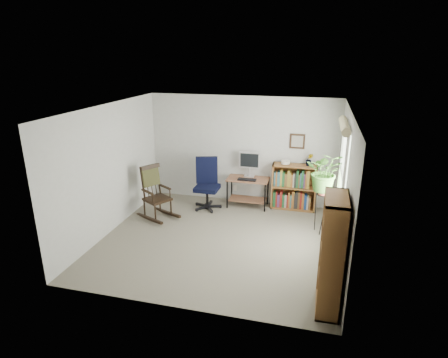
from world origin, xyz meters
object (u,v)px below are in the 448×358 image
(rocking_chair, at_px, (157,192))
(office_chair, at_px, (207,184))
(low_bookshelf, at_px, (294,187))
(desk, at_px, (248,192))
(tall_bookshelf, at_px, (332,255))

(rocking_chair, bearing_deg, office_chair, -18.39)
(office_chair, bearing_deg, low_bookshelf, -2.95)
(desk, relative_size, low_bookshelf, 0.90)
(office_chair, distance_m, tall_bookshelf, 3.81)
(rocking_chair, height_order, tall_bookshelf, tall_bookshelf)
(desk, bearing_deg, rocking_chair, -148.09)
(desk, distance_m, tall_bookshelf, 3.64)
(desk, xyz_separation_m, tall_bookshelf, (1.71, -3.17, 0.47))
(low_bookshelf, xyz_separation_m, tall_bookshelf, (0.72, -3.29, 0.30))
(office_chair, bearing_deg, rocking_chair, -157.81)
(tall_bookshelf, bearing_deg, office_chair, 132.01)
(desk, bearing_deg, low_bookshelf, 6.88)
(rocking_chair, xyz_separation_m, tall_bookshelf, (3.40, -2.12, 0.24))
(desk, distance_m, rocking_chair, 2.00)
(office_chair, relative_size, low_bookshelf, 1.13)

